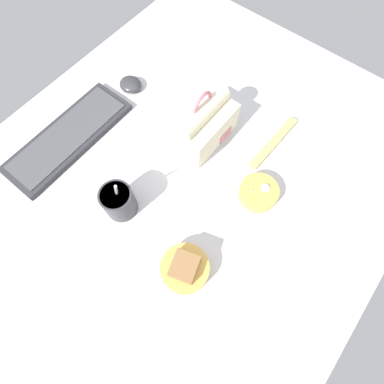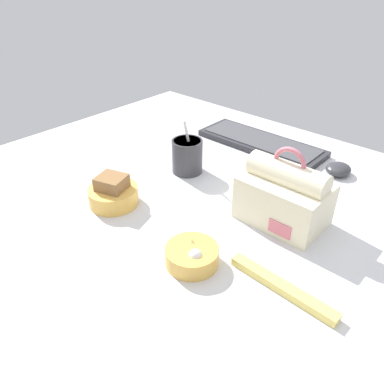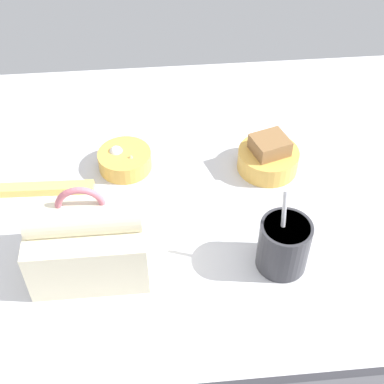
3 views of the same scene
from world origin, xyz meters
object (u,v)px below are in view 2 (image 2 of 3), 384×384
at_px(lunch_bag, 284,196).
at_px(bento_bowl_sandwich, 113,193).
at_px(soup_cup, 187,155).
at_px(computer_mouse, 338,169).
at_px(chopstick_case, 282,287).
at_px(keyboard, 261,143).
at_px(bento_bowl_snacks, 192,255).

xyz_separation_m(lunch_bag, bento_bowl_sandwich, (-0.33, -0.21, -0.04)).
relative_size(soup_cup, computer_mouse, 2.13).
bearing_deg(soup_cup, computer_mouse, 39.80).
relative_size(bento_bowl_sandwich, chopstick_case, 0.55).
bearing_deg(lunch_bag, computer_mouse, 88.86).
xyz_separation_m(keyboard, chopstick_case, (0.36, -0.48, -0.00)).
bearing_deg(keyboard, chopstick_case, -53.19).
bearing_deg(bento_bowl_snacks, lunch_bag, 76.94).
distance_m(lunch_bag, bento_bowl_snacks, 0.25).
bearing_deg(computer_mouse, bento_bowl_snacks, -96.61).
bearing_deg(computer_mouse, lunch_bag, -91.14).
relative_size(keyboard, computer_mouse, 5.47).
distance_m(lunch_bag, computer_mouse, 0.29).
xyz_separation_m(bento_bowl_snacks, chopstick_case, (0.17, 0.05, -0.01)).
bearing_deg(bento_bowl_sandwich, soup_cup, 84.33).
distance_m(bento_bowl_snacks, chopstick_case, 0.17).
xyz_separation_m(bento_bowl_sandwich, bento_bowl_snacks, (0.28, -0.03, -0.01)).
bearing_deg(computer_mouse, bento_bowl_sandwich, -124.26).
xyz_separation_m(computer_mouse, chopstick_case, (0.10, -0.47, -0.01)).
relative_size(soup_cup, chopstick_case, 0.72).
relative_size(keyboard, chopstick_case, 1.86).
bearing_deg(lunch_bag, keyboard, 129.89).
height_order(soup_cup, chopstick_case, soup_cup).
distance_m(bento_bowl_sandwich, bento_bowl_snacks, 0.28).
height_order(bento_bowl_snacks, computer_mouse, bento_bowl_snacks).
bearing_deg(chopstick_case, keyboard, 126.81).
distance_m(keyboard, lunch_bag, 0.39).
bearing_deg(computer_mouse, keyboard, 177.38).
relative_size(keyboard, soup_cup, 2.57).
xyz_separation_m(keyboard, lunch_bag, (0.25, -0.30, 0.05)).
distance_m(soup_cup, chopstick_case, 0.47).
height_order(bento_bowl_sandwich, computer_mouse, bento_bowl_sandwich).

